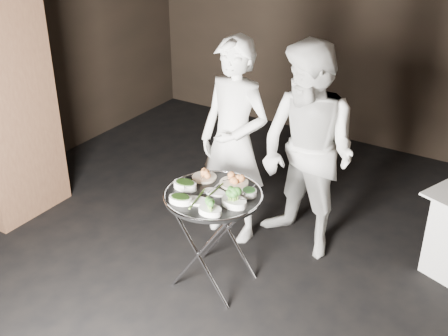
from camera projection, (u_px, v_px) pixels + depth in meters
The scene contains 16 objects.
floor at pixel (215, 320), 4.10m from camera, with size 6.00×7.00×0.05m, color black.
wall_back at pixel (392, 18), 6.05m from camera, with size 6.00×0.05×3.00m, color black.
tray_stand at pixel (213, 235), 4.26m from camera, with size 0.53×0.45×0.79m.
serving_tray at pixel (213, 195), 4.09m from camera, with size 0.73×0.73×0.04m.
potato_plate_a at pixel (204, 175), 4.29m from camera, with size 0.20×0.20×0.07m.
potato_plate_b at pixel (234, 180), 4.21m from camera, with size 0.22×0.22×0.08m.
greens_bowl at pixel (249, 192), 4.06m from camera, with size 0.12×0.12×0.07m.
asparagus_plate_a at pixel (215, 192), 4.09m from camera, with size 0.18×0.11×0.03m.
asparagus_plate_b at pixel (197, 200), 3.98m from camera, with size 0.22×0.15×0.04m.
spinach_bowl_a at pixel (185, 184), 4.15m from camera, with size 0.19×0.13×0.08m.
spinach_bowl_b at pixel (180, 199), 3.97m from camera, with size 0.19×0.14×0.07m.
broccoli_bowl_a at pixel (234, 201), 3.93m from camera, with size 0.19×0.14×0.08m.
broccoli_bowl_b at pixel (210, 209), 3.84m from camera, with size 0.17×0.13×0.07m.
serving_utensils at pixel (220, 185), 4.11m from camera, with size 0.57×0.40×0.01m.
waiter_left at pixel (234, 142), 4.68m from camera, with size 0.65×0.43×1.78m, color silver.
waiter_right at pixel (308, 153), 4.48m from camera, with size 0.87×0.68×1.80m, color silver.
Camera 1 is at (1.72, -2.61, 2.86)m, focal length 45.00 mm.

